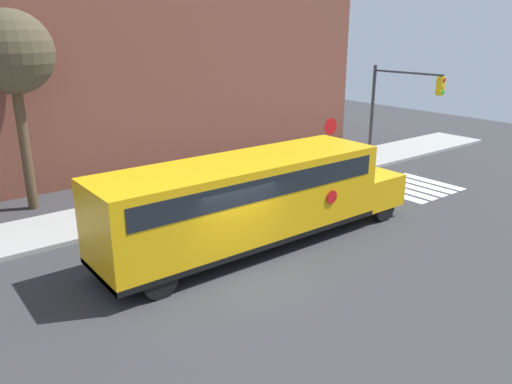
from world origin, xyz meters
name	(u,v)px	position (x,y,z in m)	size (l,w,h in m)	color
ground_plane	(243,274)	(0.00, 0.00, 0.00)	(60.00, 60.00, 0.00)	#333335
sidewalk_strip	(142,209)	(0.00, 6.50, 0.07)	(44.00, 3.00, 0.15)	#9E9E99
building_backdrop	(72,76)	(0.00, 13.00, 4.64)	(32.00, 4.00, 9.28)	brown
crosswalk_stripes	(413,187)	(10.80, 2.00, 0.00)	(3.30, 3.20, 0.01)	white
school_bus	(252,197)	(1.38, 1.34, 1.68)	(11.18, 2.57, 2.90)	#EAA80F
stop_sign	(330,137)	(9.37, 5.79, 1.83)	(0.80, 0.10, 2.71)	#38383A
traffic_light	(395,102)	(12.25, 4.42, 3.37)	(0.28, 3.87, 5.00)	#38383A
tree_far_sidewalk	(11,55)	(-3.19, 9.40, 5.78)	(2.97, 2.97, 7.35)	brown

